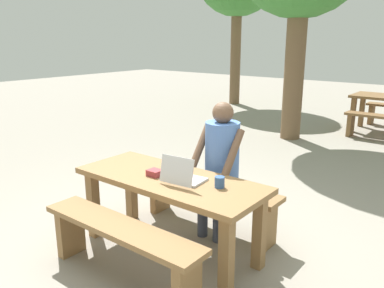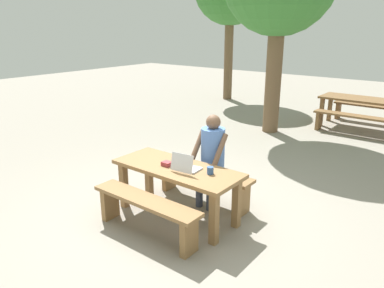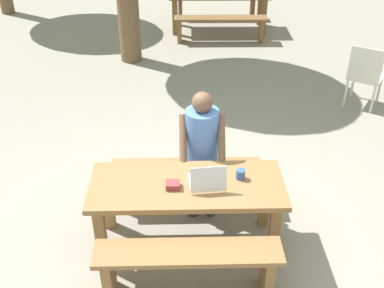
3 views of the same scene
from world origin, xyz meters
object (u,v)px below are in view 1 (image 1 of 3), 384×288
small_pouch (155,173)px  person_seated (220,158)px  picnic_table_front (170,190)px  coffee_mug (220,182)px  laptop (182,176)px

small_pouch → person_seated: (0.28, 0.60, 0.04)m
picnic_table_front → coffee_mug: (0.47, 0.07, 0.16)m
picnic_table_front → laptop: size_ratio=5.15×
coffee_mug → small_pouch: bearing=-168.7°
laptop → coffee_mug: bearing=-167.1°
picnic_table_front → coffee_mug: 0.50m
picnic_table_front → small_pouch: size_ratio=14.29×
picnic_table_front → small_pouch: bearing=-157.0°
small_pouch → laptop: bearing=3.5°
laptop → coffee_mug: size_ratio=3.68×
picnic_table_front → person_seated: person_seated is taller
picnic_table_front → coffee_mug: coffee_mug is taller
small_pouch → coffee_mug: (0.60, 0.12, 0.02)m
coffee_mug → person_seated: (-0.32, 0.48, 0.02)m
laptop → small_pouch: (-0.29, -0.02, -0.03)m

